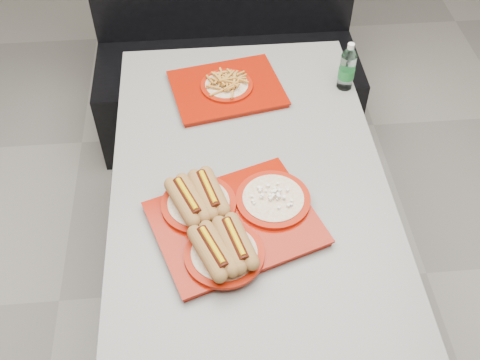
{
  "coord_description": "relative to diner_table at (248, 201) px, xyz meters",
  "views": [
    {
      "loc": [
        -0.14,
        -1.25,
        2.13
      ],
      "look_at": [
        -0.04,
        -0.11,
        0.83
      ],
      "focal_mm": 42.0,
      "sensor_mm": 36.0,
      "label": 1
    }
  ],
  "objects": [
    {
      "name": "diner_table",
      "position": [
        0.0,
        0.0,
        0.0
      ],
      "size": [
        0.92,
        1.42,
        0.75
      ],
      "color": "black",
      "rests_on": "ground"
    },
    {
      "name": "tray_near",
      "position": [
        -0.08,
        -0.23,
        0.2
      ],
      "size": [
        0.57,
        0.51,
        0.1
      ],
      "rotation": [
        0.0,
        0.0,
        0.33
      ],
      "color": "#8C1103",
      "rests_on": "diner_table"
    },
    {
      "name": "booth_bench",
      "position": [
        0.0,
        1.09,
        -0.18
      ],
      "size": [
        1.3,
        0.57,
        1.35
      ],
      "color": "black",
      "rests_on": "ground"
    },
    {
      "name": "tray_far",
      "position": [
        -0.04,
        0.41,
        0.19
      ],
      "size": [
        0.46,
        0.39,
        0.08
      ],
      "rotation": [
        0.0,
        0.0,
        0.2
      ],
      "color": "#8C1103",
      "rests_on": "diner_table"
    },
    {
      "name": "water_bottle",
      "position": [
        0.41,
        0.4,
        0.25
      ],
      "size": [
        0.06,
        0.06,
        0.19
      ],
      "rotation": [
        0.0,
        0.0,
        0.31
      ],
      "color": "silver",
      "rests_on": "diner_table"
    },
    {
      "name": "ground",
      "position": [
        0.0,
        0.0,
        -0.58
      ],
      "size": [
        6.0,
        6.0,
        0.0
      ],
      "primitive_type": "plane",
      "color": "#9A958A",
      "rests_on": "ground"
    }
  ]
}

